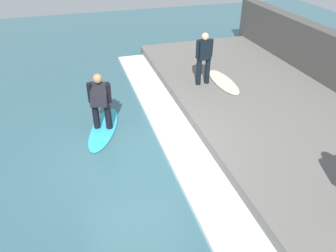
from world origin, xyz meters
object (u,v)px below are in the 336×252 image
at_px(surfboard_riding, 104,128).
at_px(surfer_waiting_near, 204,56).
at_px(surfer_riding, 100,99).
at_px(surfboard_waiting_near, 223,82).

xyz_separation_m(surfboard_riding, surfer_waiting_near, (3.13, 1.12, 1.19)).
xyz_separation_m(surfer_riding, surfboard_waiting_near, (3.77, 1.01, -0.48)).
bearing_deg(surfboard_waiting_near, surfer_waiting_near, 169.89).
distance_m(surfer_waiting_near, surfboard_waiting_near, 1.05).
xyz_separation_m(surfboard_riding, surfer_riding, (0.00, -0.00, 0.84)).
bearing_deg(surfboard_riding, surfboard_waiting_near, 14.98).
relative_size(surfboard_riding, surfboard_waiting_near, 1.15).
xyz_separation_m(surfboard_riding, surfboard_waiting_near, (3.77, 1.01, 0.36)).
height_order(surfboard_riding, surfer_riding, surfer_riding).
bearing_deg(surfboard_waiting_near, surfer_riding, -165.02).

